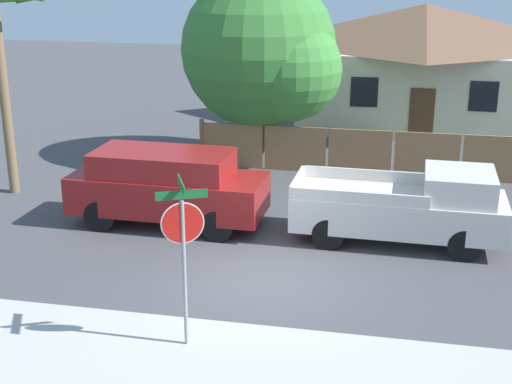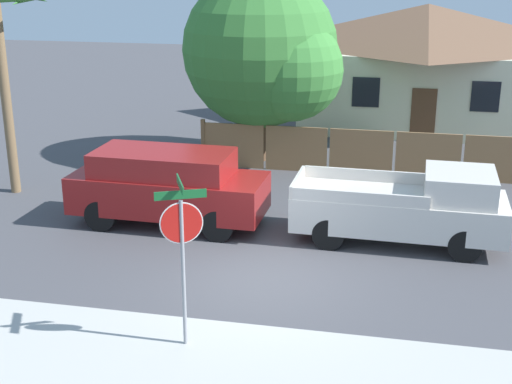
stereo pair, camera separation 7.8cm
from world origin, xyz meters
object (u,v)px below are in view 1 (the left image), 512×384
orange_pickup (407,207)px  red_suv (167,185)px  house (423,62)px  stop_sign (183,236)px  oak_tree (265,54)px

orange_pickup → red_suv: bearing=-178.7°
red_suv → orange_pickup: size_ratio=0.99×
house → stop_sign: bearing=-102.7°
house → orange_pickup: house is taller
orange_pickup → stop_sign: bearing=-122.6°
oak_tree → orange_pickup: size_ratio=1.23×
house → red_suv: size_ratio=2.05×
orange_pickup → stop_sign: stop_sign is taller
house → oak_tree: oak_tree is taller
stop_sign → house: bearing=52.4°
oak_tree → orange_pickup: 8.23m
house → orange_pickup: bearing=-92.1°
red_suv → stop_sign: size_ratio=1.62×
house → red_suv: bearing=-115.8°
oak_tree → stop_sign: oak_tree is taller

